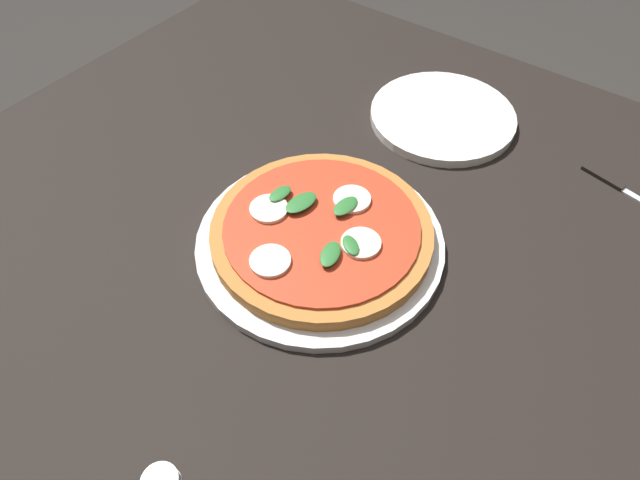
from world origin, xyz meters
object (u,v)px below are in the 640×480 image
dining_table (350,314)px  plate_white (442,116)px  pizza (321,231)px  knife (626,191)px  serving_tray (320,242)px

dining_table → plate_white: size_ratio=5.62×
pizza → knife: (0.28, 0.32, -0.02)m
dining_table → plate_white: bearing=99.5°
dining_table → knife: size_ratio=7.02×
pizza → plate_white: bearing=89.7°
serving_tray → dining_table: bearing=-6.3°
pizza → knife: size_ratio=1.55×
dining_table → knife: knife is taller
pizza → dining_table: bearing=-9.6°
dining_table → pizza: pizza is taller
serving_tray → knife: (0.28, 0.33, -0.00)m
plate_white → knife: bearing=1.8°
dining_table → serving_tray: bearing=173.7°
serving_tray → pizza: (-0.00, 0.00, 0.02)m
dining_table → knife: (0.23, 0.33, 0.10)m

